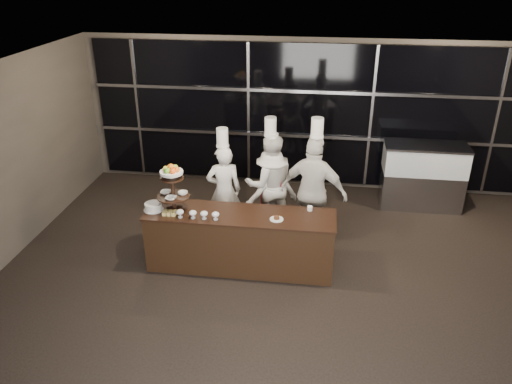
# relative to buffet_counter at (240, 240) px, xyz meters

# --- Properties ---
(room) EXTENTS (10.00, 10.00, 10.00)m
(room) POSITION_rel_buffet_counter_xyz_m (0.86, -1.79, 1.03)
(room) COLOR black
(room) RESTS_ON ground
(window_wall) EXTENTS (8.60, 0.10, 2.80)m
(window_wall) POSITION_rel_buffet_counter_xyz_m (0.86, 3.14, 1.04)
(window_wall) COLOR black
(window_wall) RESTS_ON ground
(buffet_counter) EXTENTS (2.84, 0.74, 0.92)m
(buffet_counter) POSITION_rel_buffet_counter_xyz_m (0.00, 0.00, 0.00)
(buffet_counter) COLOR black
(buffet_counter) RESTS_ON ground
(display_stand) EXTENTS (0.48, 0.48, 0.74)m
(display_stand) POSITION_rel_buffet_counter_xyz_m (-1.00, -0.00, 0.87)
(display_stand) COLOR black
(display_stand) RESTS_ON buffet_counter
(compotes) EXTENTS (0.64, 0.11, 0.12)m
(compotes) POSITION_rel_buffet_counter_xyz_m (-0.58, -0.22, 0.54)
(compotes) COLOR silver
(compotes) RESTS_ON buffet_counter
(layer_cake) EXTENTS (0.30, 0.30, 0.11)m
(layer_cake) POSITION_rel_buffet_counter_xyz_m (-1.31, -0.05, 0.51)
(layer_cake) COLOR white
(layer_cake) RESTS_ON buffet_counter
(pastry_squares) EXTENTS (0.20, 0.13, 0.05)m
(pastry_squares) POSITION_rel_buffet_counter_xyz_m (-1.02, -0.17, 0.48)
(pastry_squares) COLOR #E7CF71
(pastry_squares) RESTS_ON buffet_counter
(small_plate) EXTENTS (0.20, 0.20, 0.05)m
(small_plate) POSITION_rel_buffet_counter_xyz_m (0.56, -0.10, 0.47)
(small_plate) COLOR white
(small_plate) RESTS_ON buffet_counter
(chef_cup) EXTENTS (0.08, 0.08, 0.07)m
(chef_cup) POSITION_rel_buffet_counter_xyz_m (1.02, 0.25, 0.49)
(chef_cup) COLOR white
(chef_cup) RESTS_ON buffet_counter
(display_case) EXTENTS (1.50, 0.66, 1.24)m
(display_case) POSITION_rel_buffet_counter_xyz_m (3.06, 2.51, 0.22)
(display_case) COLOR #A5A5AA
(display_case) RESTS_ON ground
(chef_a) EXTENTS (0.67, 0.54, 1.90)m
(chef_a) POSITION_rel_buffet_counter_xyz_m (-0.44, 0.98, 0.37)
(chef_a) COLOR white
(chef_a) RESTS_ON ground
(chef_b) EXTENTS (1.00, 0.87, 2.05)m
(chef_b) POSITION_rel_buffet_counter_xyz_m (0.31, 1.20, 0.42)
(chef_b) COLOR silver
(chef_b) RESTS_ON ground
(chef_c) EXTENTS (1.11, 0.96, 1.79)m
(chef_c) POSITION_rel_buffet_counter_xyz_m (0.35, 1.18, 0.29)
(chef_c) COLOR silver
(chef_c) RESTS_ON ground
(chef_d) EXTENTS (1.19, 0.75, 2.18)m
(chef_d) POSITION_rel_buffet_counter_xyz_m (1.06, 0.85, 0.49)
(chef_d) COLOR silver
(chef_d) RESTS_ON ground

